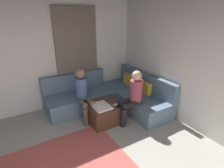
# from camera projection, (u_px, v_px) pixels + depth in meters

# --- Properties ---
(wall_back) EXTENTS (6.00, 0.12, 2.70)m
(wall_back) POSITION_uv_depth(u_px,v_px,m) (222.00, 73.00, 3.27)
(wall_back) COLOR silver
(wall_back) RESTS_ON ground_plane
(wall_left) EXTENTS (0.12, 6.00, 2.70)m
(wall_left) POSITION_uv_depth(u_px,v_px,m) (22.00, 59.00, 4.20)
(wall_left) COLOR silver
(wall_left) RESTS_ON ground_plane
(curtain_panel) EXTENTS (0.06, 1.10, 2.50)m
(curtain_panel) POSITION_uv_depth(u_px,v_px,m) (77.00, 58.00, 4.78)
(curtain_panel) COLOR #726659
(curtain_panel) RESTS_ON ground_plane
(sectional_couch) EXTENTS (2.10, 2.55, 0.87)m
(sectional_couch) POSITION_uv_depth(u_px,v_px,m) (111.00, 97.00, 4.81)
(sectional_couch) COLOR slate
(sectional_couch) RESTS_ON ground_plane
(ottoman) EXTENTS (0.76, 0.76, 0.42)m
(ottoman) POSITION_uv_depth(u_px,v_px,m) (104.00, 112.00, 4.22)
(ottoman) COLOR #4C2D1E
(ottoman) RESTS_ON ground_plane
(folded_blanket) EXTENTS (0.44, 0.36, 0.04)m
(folded_blanket) POSITION_uv_depth(u_px,v_px,m) (101.00, 106.00, 4.00)
(folded_blanket) COLOR white
(folded_blanket) RESTS_ON ottoman
(coffee_mug) EXTENTS (0.08, 0.08, 0.10)m
(coffee_mug) POSITION_uv_depth(u_px,v_px,m) (106.00, 97.00, 4.39)
(coffee_mug) COLOR #334C72
(coffee_mug) RESTS_ON ottoman
(game_remote) EXTENTS (0.05, 0.15, 0.02)m
(game_remote) POSITION_uv_depth(u_px,v_px,m) (116.00, 104.00, 4.10)
(game_remote) COLOR white
(game_remote) RESTS_ON ottoman
(person_on_couch_back) EXTENTS (0.30, 0.60, 1.20)m
(person_on_couch_back) POSITION_uv_depth(u_px,v_px,m) (132.00, 95.00, 4.04)
(person_on_couch_back) COLOR black
(person_on_couch_back) RESTS_ON ground_plane
(person_on_couch_side) EXTENTS (0.60, 0.30, 1.20)m
(person_on_couch_side) POSITION_uv_depth(u_px,v_px,m) (83.00, 93.00, 4.16)
(person_on_couch_side) COLOR brown
(person_on_couch_side) RESTS_ON ground_plane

